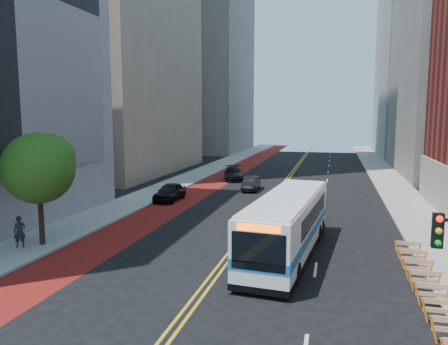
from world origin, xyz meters
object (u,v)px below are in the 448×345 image
street_tree (40,165)px  car_a (170,192)px  transit_bus (288,224)px  car_c (234,173)px  car_b (251,183)px  pedestrian (20,232)px

street_tree → car_a: 16.03m
street_tree → transit_bus: street_tree is taller
street_tree → car_a: street_tree is taller
street_tree → car_c: 30.29m
transit_bus → car_b: transit_bus is taller
street_tree → transit_bus: (14.41, 1.99, -3.11)m
street_tree → car_a: size_ratio=1.42×
transit_bus → car_a: size_ratio=2.70×
transit_bus → car_c: size_ratio=2.36×
car_a → pedestrian: bearing=-99.9°
car_c → pedestrian: pedestrian is taller
car_b → pedestrian: bearing=-114.0°
car_b → car_c: bearing=114.4°
street_tree → car_b: bearing=69.7°
car_b → transit_bus: bearing=-76.3°
car_b → pedestrian: (-9.31, -23.60, 0.35)m
car_b → street_tree: bearing=-112.7°
street_tree → car_c: bearing=80.6°
street_tree → transit_bus: size_ratio=0.53×
pedestrian → car_c: bearing=52.5°
transit_bus → car_b: 21.59m
car_a → car_b: car_a is taller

